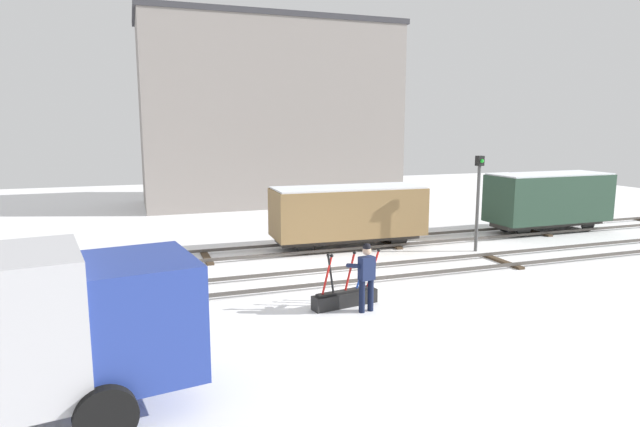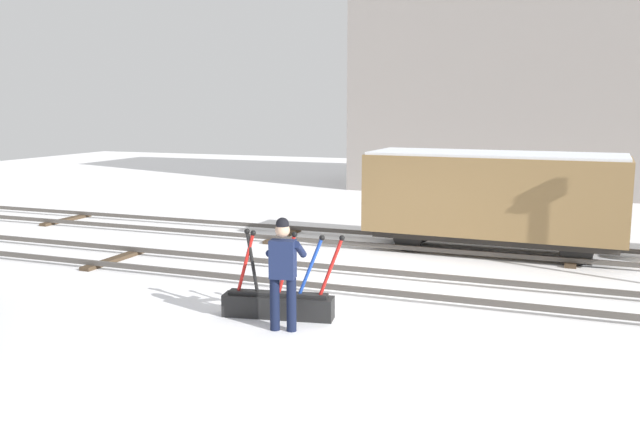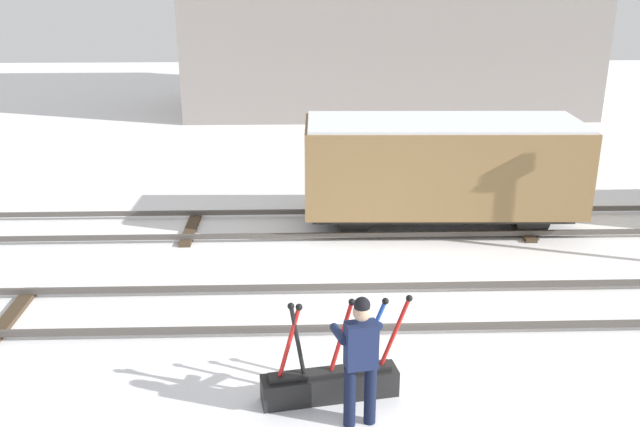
{
  "view_description": "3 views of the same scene",
  "coord_description": "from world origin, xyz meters",
  "views": [
    {
      "loc": [
        -5.82,
        -14.55,
        4.56
      ],
      "look_at": [
        0.36,
        2.99,
        1.53
      ],
      "focal_mm": 30.03,
      "sensor_mm": 36.0,
      "label": 1
    },
    {
      "loc": [
        3.58,
        -11.94,
        3.38
      ],
      "look_at": [
        -1.07,
        0.17,
        1.32
      ],
      "focal_mm": 38.04,
      "sensor_mm": 36.0,
      "label": 2
    },
    {
      "loc": [
        -1.22,
        -10.23,
        5.44
      ],
      "look_at": [
        -0.84,
        1.52,
        1.19
      ],
      "focal_mm": 39.52,
      "sensor_mm": 36.0,
      "label": 3
    }
  ],
  "objects": [
    {
      "name": "switch_lever_frame",
      "position": [
        -0.83,
        -2.33,
        0.25
      ],
      "size": [
        1.99,
        0.67,
        1.44
      ],
      "rotation": [
        0.0,
        0.0,
        0.18
      ],
      "color": "black",
      "rests_on": "ground_plane"
    },
    {
      "name": "track_main_line",
      "position": [
        0.0,
        0.0,
        0.11
      ],
      "size": [
        44.0,
        1.94,
        0.18
      ],
      "color": "#4C4742",
      "rests_on": "ground_plane"
    },
    {
      "name": "freight_car_mid_siding",
      "position": [
        1.79,
        3.85,
        1.35
      ],
      "size": [
        5.77,
        2.22,
        2.33
      ],
      "rotation": [
        0.0,
        0.0,
        -0.03
      ],
      "color": "#2D2B28",
      "rests_on": "ground_plane"
    },
    {
      "name": "track_siding_near",
      "position": [
        0.0,
        3.85,
        0.11
      ],
      "size": [
        44.0,
        1.94,
        0.18
      ],
      "color": "#4C4742",
      "rests_on": "ground_plane"
    },
    {
      "name": "rail_worker",
      "position": [
        -0.5,
        -2.87,
        0.98
      ],
      "size": [
        0.62,
        0.7,
        1.74
      ],
      "rotation": [
        0.0,
        0.0,
        0.18
      ],
      "color": "#111831",
      "rests_on": "ground_plane"
    },
    {
      "name": "ground_plane",
      "position": [
        0.0,
        0.0,
        0.0
      ],
      "size": [
        60.0,
        60.0,
        0.0
      ],
      "primitive_type": "plane",
      "color": "white"
    }
  ]
}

